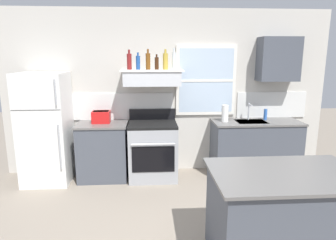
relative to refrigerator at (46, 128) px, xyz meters
name	(u,v)px	position (x,y,z in m)	size (l,w,h in m)	color
back_wall	(169,92)	(1.93, 0.39, 0.50)	(5.40, 0.11, 2.70)	beige
refrigerator	(46,128)	(0.00, 0.00, 0.00)	(0.70, 0.72, 1.71)	white
counter_left_of_stove	(103,151)	(0.85, 0.06, -0.40)	(0.79, 0.63, 0.91)	#474C56
toaster	(101,117)	(0.84, 0.10, 0.15)	(0.30, 0.20, 0.19)	red
stove_range	(153,150)	(1.65, 0.02, -0.39)	(0.76, 0.69, 1.09)	#9EA0A5
range_hood_shelf	(152,77)	(1.65, 0.12, 0.77)	(0.96, 0.52, 0.24)	silver
bottle_red_label_wine	(129,61)	(1.30, 0.13, 1.02)	(0.07, 0.07, 0.30)	maroon
bottle_blue_liqueur	(138,62)	(1.44, 0.11, 1.00)	(0.07, 0.07, 0.26)	#1E478C
bottle_amber_wine	(148,61)	(1.59, 0.08, 1.02)	(0.07, 0.07, 0.31)	brown
bottle_brown_stout	(157,63)	(1.72, 0.10, 0.99)	(0.06, 0.06, 0.23)	#381E0F
bottle_champagne_gold_foil	(165,61)	(1.86, 0.09, 1.02)	(0.08, 0.08, 0.31)	#B29333
bottle_clear_tall	(174,60)	(2.00, 0.14, 1.03)	(0.06, 0.06, 0.33)	silver
counter_right_with_sink	(255,148)	(3.35, 0.06, -0.40)	(1.43, 0.63, 0.91)	#474C56
sink_faucet	(249,110)	(3.25, 0.16, 0.23)	(0.03, 0.17, 0.28)	silver
paper_towel_roll	(225,113)	(2.82, 0.06, 0.19)	(0.11, 0.11, 0.27)	white
dish_soap_bottle	(265,114)	(3.53, 0.16, 0.14)	(0.06, 0.06, 0.18)	blue
kitchen_island	(284,217)	(2.85, -2.10, -0.40)	(1.40, 0.90, 0.91)	#474C56
upper_cabinet_right	(278,59)	(3.70, 0.20, 1.04)	(0.64, 0.32, 0.70)	#474C56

